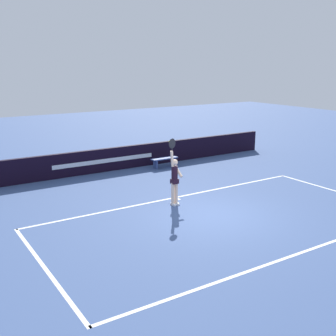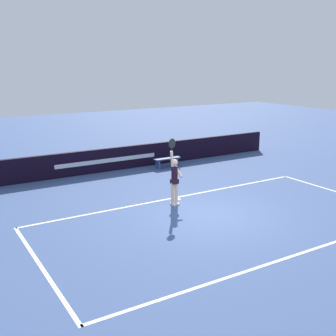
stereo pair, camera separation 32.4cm
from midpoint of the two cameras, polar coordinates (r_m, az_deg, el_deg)
ground_plane at (r=13.61m, az=6.72°, el=-6.48°), size 60.00×60.00×0.00m
court_lines at (r=13.20m, az=8.25°, el=-7.20°), size 11.37×5.68×0.00m
back_wall at (r=19.31m, az=-6.26°, el=1.32°), size 17.21×0.20×1.05m
tennis_player at (r=14.25m, az=1.54°, el=-1.37°), size 0.43×0.44×2.34m
tennis_ball at (r=13.95m, az=0.90°, el=3.64°), size 0.07×0.07×0.07m
courtside_bench_near at (r=19.62m, az=0.34°, el=1.07°), size 1.31×0.37×0.46m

